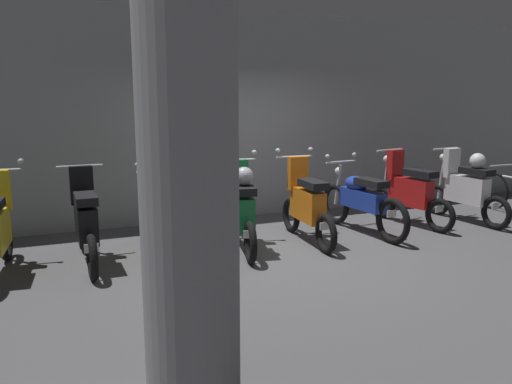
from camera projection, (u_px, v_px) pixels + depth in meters
The scene contains 10 objects.
ground_plane at pixel (286, 253), 6.73m from camera, with size 80.00×80.00×0.00m, color #4C4C4F.
back_wall at pixel (229, 117), 8.51m from camera, with size 16.00×0.30×3.38m, color gray.
motorbike_slot_1 at pixel (86, 222), 6.19m from camera, with size 0.56×1.68×1.18m.
motorbike_slot_2 at pixel (165, 217), 6.61m from camera, with size 0.59×1.95×1.15m.
motorbike_slot_3 at pixel (242, 208), 6.78m from camera, with size 0.58×1.67×1.29m.
motorbike_slot_4 at pixel (306, 205), 7.17m from camera, with size 0.59×1.68×1.29m.
motorbike_slot_5 at pixel (361, 201), 7.63m from camera, with size 0.59×1.95×1.15m.
motorbike_slot_6 at pixel (409, 192), 8.11m from camera, with size 0.58×1.67×1.18m.
motorbike_slot_7 at pixel (466, 187), 8.30m from camera, with size 0.56×1.68×1.18m.
support_pillar at pixel (188, 156), 2.99m from camera, with size 0.60×0.60×3.38m, color gray.
Camera 1 is at (-2.76, -5.86, 2.04)m, focal length 35.88 mm.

